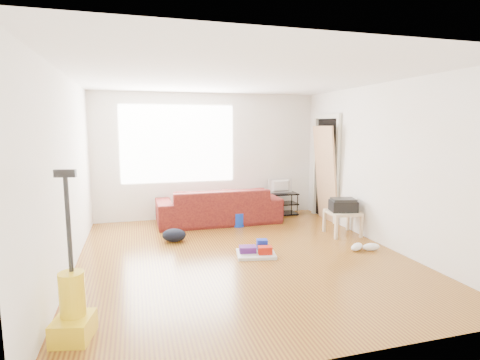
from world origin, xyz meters
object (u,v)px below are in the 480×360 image
object	(u,v)px
sofa	(219,222)
vacuum	(73,308)
backpack	(174,241)
cleaning_tray	(257,251)
tv_stand	(281,204)
side_table	(343,215)
bucket	(238,226)

from	to	relation	value
sofa	vacuum	bearing A→B (deg)	59.62
backpack	vacuum	size ratio (longest dim) A/B	0.26
backpack	vacuum	bearing A→B (deg)	-97.83
sofa	vacuum	xyz separation A→B (m)	(-2.08, -3.56, 0.27)
cleaning_tray	backpack	xyz separation A→B (m)	(-1.08, 0.97, -0.06)
cleaning_tray	tv_stand	bearing A→B (deg)	60.43
side_table	bucket	xyz separation A→B (m)	(-1.58, 1.02, -0.34)
sofa	backpack	bearing A→B (deg)	46.11
tv_stand	side_table	world-z (taller)	tv_stand
bucket	vacuum	world-z (taller)	vacuum
sofa	backpack	size ratio (longest dim) A/B	6.13
sofa	side_table	world-z (taller)	side_table
side_table	vacuum	distance (m)	4.51
cleaning_tray	backpack	bearing A→B (deg)	138.00
sofa	bucket	size ratio (longest dim) A/B	9.20
bucket	cleaning_tray	bearing A→B (deg)	-95.80
vacuum	cleaning_tray	bearing A→B (deg)	47.76
cleaning_tray	backpack	world-z (taller)	cleaning_tray
vacuum	sofa	bearing A→B (deg)	71.68
tv_stand	side_table	distance (m)	1.72
bucket	cleaning_tray	distance (m)	1.62
sofa	backpack	distance (m)	1.38
tv_stand	backpack	world-z (taller)	tv_stand
tv_stand	cleaning_tray	xyz separation A→B (m)	(-1.27, -2.24, -0.18)
side_table	bucket	bearing A→B (deg)	146.99
sofa	tv_stand	distance (m)	1.44
backpack	tv_stand	bearing A→B (deg)	44.21
sofa	cleaning_tray	size ratio (longest dim) A/B	3.82
bucket	side_table	bearing A→B (deg)	-33.01
cleaning_tray	vacuum	bearing A→B (deg)	-144.30
side_table	backpack	size ratio (longest dim) A/B	1.39
tv_stand	sofa	bearing A→B (deg)	-167.16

